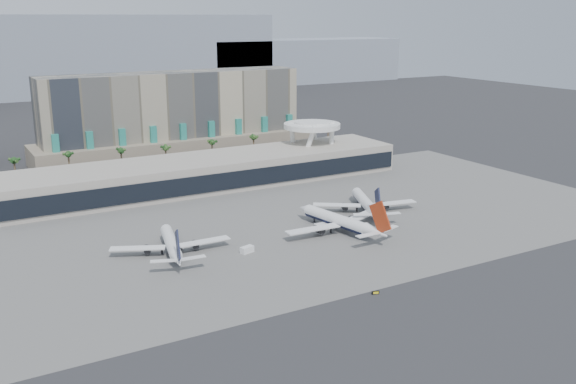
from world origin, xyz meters
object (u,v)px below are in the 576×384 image
service_vehicle_a (247,250)px  taxiway_sign (375,293)px  airliner_left (172,244)px  airliner_right (366,203)px  airliner_centre (340,221)px  service_vehicle_b (320,226)px

service_vehicle_a → taxiway_sign: service_vehicle_a is taller
airliner_left → taxiway_sign: (35.15, -53.24, -2.79)m
airliner_right → service_vehicle_a: size_ratio=9.06×
airliner_left → airliner_right: size_ratio=0.99×
airliner_left → taxiway_sign: size_ratio=18.62×
taxiway_sign → airliner_centre: bearing=85.3°
service_vehicle_b → taxiway_sign: size_ratio=2.02×
airliner_right → service_vehicle_a: 57.98m
airliner_centre → service_vehicle_a: (-35.22, -2.60, -2.67)m
airliner_right → airliner_left: bearing=-152.9°
airliner_right → taxiway_sign: size_ratio=18.89×
service_vehicle_a → airliner_left: bearing=137.2°
airliner_centre → taxiway_sign: bearing=-123.3°
airliner_right → service_vehicle_b: airliner_right is taller
service_vehicle_a → service_vehicle_b: service_vehicle_b is taller
airliner_left → service_vehicle_a: (19.88, -10.27, -2.23)m
airliner_left → service_vehicle_a: size_ratio=8.93×
airliner_left → service_vehicle_b: (50.79, -2.73, -2.22)m
airliner_left → airliner_centre: bearing=4.8°
service_vehicle_b → airliner_centre: bearing=-51.0°
taxiway_sign → service_vehicle_b: bearing=91.7°
airliner_left → airliner_centre: airliner_centre is taller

